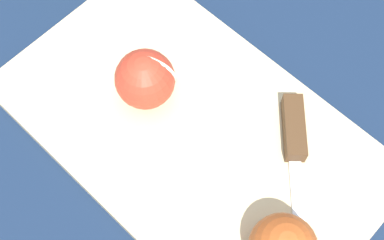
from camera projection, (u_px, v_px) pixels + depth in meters
The scene contains 4 objects.
ground_plane at pixel (192, 134), 0.61m from camera, with size 4.00×4.00×0.00m, color #14233D.
cutting_board at pixel (192, 131), 0.60m from camera, with size 0.45×0.29×0.02m.
apple_half_left at pixel (145, 79), 0.58m from camera, with size 0.07×0.07×0.07m.
knife at pixel (294, 134), 0.58m from camera, with size 0.13×0.12×0.02m.
Camera 1 is at (0.18, -0.17, 0.56)m, focal length 50.00 mm.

